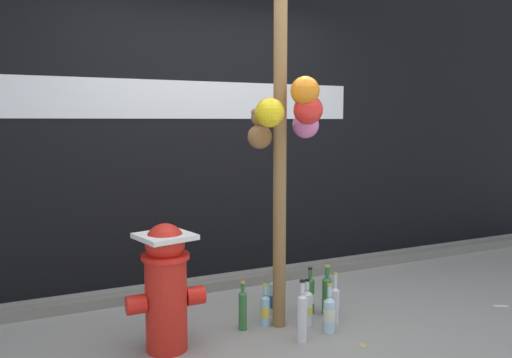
% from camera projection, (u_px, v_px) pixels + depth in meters
% --- Properties ---
extents(ground_plane, '(14.00, 14.00, 0.00)m').
position_uv_depth(ground_plane, '(290.00, 341.00, 3.33)').
color(ground_plane, gray).
extents(building_wall, '(10.00, 0.21, 3.90)m').
position_uv_depth(building_wall, '(201.00, 62.00, 4.61)').
color(building_wall, black).
rests_on(building_wall, ground_plane).
extents(curb_strip, '(8.00, 0.12, 0.08)m').
position_uv_depth(curb_strip, '(224.00, 284.00, 4.37)').
color(curb_strip, slate).
rests_on(curb_strip, ground_plane).
extents(memorial_post, '(0.54, 0.40, 2.99)m').
position_uv_depth(memorial_post, '(285.00, 76.00, 3.36)').
color(memorial_post, olive).
rests_on(memorial_post, ground_plane).
extents(fire_hydrant, '(0.49, 0.37, 0.80)m').
position_uv_depth(fire_hydrant, '(166.00, 285.00, 3.16)').
color(fire_hydrant, red).
rests_on(fire_hydrant, ground_plane).
extents(bottle_0, '(0.08, 0.08, 0.33)m').
position_uv_depth(bottle_0, '(307.00, 307.00, 3.56)').
color(bottle_0, silver).
rests_on(bottle_0, ground_plane).
extents(bottle_1, '(0.08, 0.08, 0.34)m').
position_uv_depth(bottle_1, '(329.00, 314.00, 3.45)').
color(bottle_1, '#B2DBEA').
rests_on(bottle_1, ground_plane).
extents(bottle_2, '(0.07, 0.07, 0.41)m').
position_uv_depth(bottle_2, '(302.00, 316.00, 3.30)').
color(bottle_2, silver).
rests_on(bottle_2, ground_plane).
extents(bottle_3, '(0.08, 0.08, 0.35)m').
position_uv_depth(bottle_3, '(274.00, 297.00, 3.77)').
color(bottle_3, '#93CCE0').
rests_on(bottle_3, ground_plane).
extents(bottle_4, '(0.06, 0.06, 0.34)m').
position_uv_depth(bottle_4, '(243.00, 309.00, 3.49)').
color(bottle_4, '#337038').
rests_on(bottle_4, ground_plane).
extents(bottle_5, '(0.07, 0.07, 0.30)m').
position_uv_depth(bottle_5, '(265.00, 309.00, 3.56)').
color(bottle_5, '#93CCE0').
rests_on(bottle_5, ground_plane).
extents(bottle_6, '(0.06, 0.06, 0.37)m').
position_uv_depth(bottle_6, '(335.00, 304.00, 3.60)').
color(bottle_6, silver).
rests_on(bottle_6, ground_plane).
extents(bottle_7, '(0.07, 0.07, 0.35)m').
position_uv_depth(bottle_7, '(310.00, 295.00, 3.79)').
color(bottle_7, '#337038').
rests_on(bottle_7, ground_plane).
extents(bottle_8, '(0.07, 0.07, 0.37)m').
position_uv_depth(bottle_8, '(327.00, 293.00, 3.78)').
color(bottle_8, '#337038').
rests_on(bottle_8, ground_plane).
extents(litter_0, '(0.12, 0.09, 0.01)m').
position_uv_depth(litter_0, '(501.00, 306.00, 3.95)').
color(litter_0, silver).
rests_on(litter_0, ground_plane).
extents(litter_1, '(0.11, 0.13, 0.01)m').
position_uv_depth(litter_1, '(324.00, 266.00, 5.02)').
color(litter_1, tan).
rests_on(litter_1, ground_plane).
extents(litter_2, '(0.05, 0.08, 0.01)m').
position_uv_depth(litter_2, '(363.00, 345.00, 3.25)').
color(litter_2, tan).
rests_on(litter_2, ground_plane).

